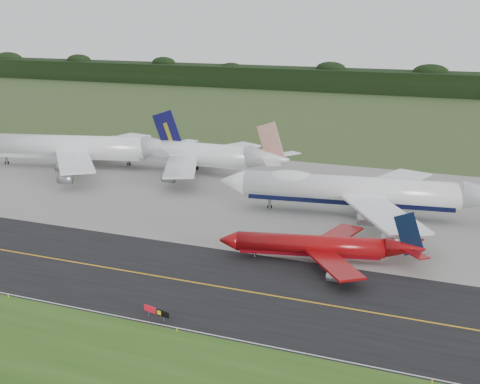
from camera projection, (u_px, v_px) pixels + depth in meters
name	position (u px, v px, depth m)	size (l,w,h in m)	color
ground	(223.00, 277.00, 111.19)	(600.00, 600.00, 0.00)	#345025
grass_verge	(104.00, 380.00, 80.04)	(400.00, 30.00, 0.01)	#275218
taxiway	(213.00, 286.00, 107.63)	(400.00, 32.00, 0.02)	black
apron	(312.00, 200.00, 156.58)	(400.00, 78.00, 0.01)	gray
taxiway_centreline	(213.00, 286.00, 107.62)	(400.00, 0.40, 0.00)	gold
taxiway_edge_line	(167.00, 326.00, 93.83)	(400.00, 0.25, 0.00)	silver
horizon_treeline	(435.00, 85.00, 353.42)	(700.00, 25.00, 12.00)	black
jet_ba_747	(361.00, 191.00, 143.40)	(64.52, 52.97, 16.23)	white
jet_red_737	(321.00, 246.00, 117.84)	(35.89, 28.73, 9.78)	maroon
jet_navy_gold	(77.00, 148.00, 188.98)	(64.72, 55.25, 16.91)	white
jet_star_tail	(188.00, 154.00, 182.88)	(58.98, 49.56, 15.61)	white
taxiway_sign	(156.00, 311.00, 95.77)	(4.68, 1.31, 1.59)	slate
edge_marker_left	(8.00, 296.00, 103.08)	(0.16, 0.16, 0.50)	yellow
edge_marker_center	(177.00, 330.00, 92.06)	(0.16, 0.16, 0.50)	yellow
edge_marker_right	(432.00, 381.00, 79.25)	(0.16, 0.16, 0.50)	yellow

